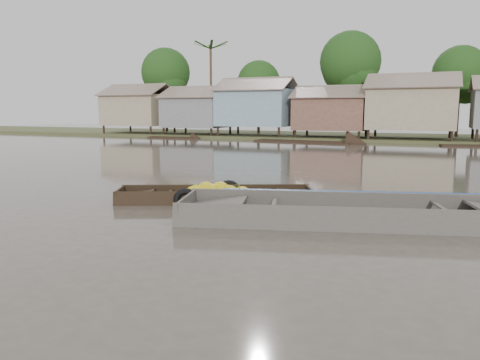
% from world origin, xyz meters
% --- Properties ---
extents(ground, '(120.00, 120.00, 0.00)m').
position_xyz_m(ground, '(0.00, 0.00, 0.00)').
color(ground, '#4B443A').
rests_on(ground, ground).
extents(riverbank, '(120.00, 12.47, 10.22)m').
position_xyz_m(riverbank, '(3.03, 31.86, 3.07)').
color(riverbank, '#384723').
rests_on(riverbank, ground).
extents(banana_boat, '(5.45, 3.38, 0.75)m').
position_xyz_m(banana_boat, '(-1.37, 1.45, 0.14)').
color(banana_boat, black).
rests_on(banana_boat, ground).
extents(viewer_boat, '(8.33, 4.15, 0.65)m').
position_xyz_m(viewer_boat, '(2.71, 0.53, 0.07)').
color(viewer_boat, '#46403B').
rests_on(viewer_boat, ground).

